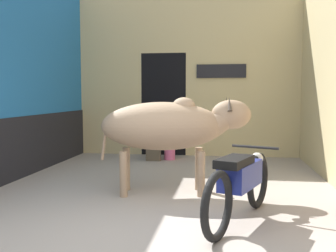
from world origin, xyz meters
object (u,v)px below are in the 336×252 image
object	(u,v)px
motorcycle_near	(240,182)
plastic_stool	(170,150)
cow	(170,126)
shopkeeper_seated	(154,132)

from	to	relation	value
motorcycle_near	plastic_stool	xyz separation A→B (m)	(-1.37, 4.09, -0.25)
motorcycle_near	cow	bearing A→B (deg)	128.93
cow	shopkeeper_seated	xyz separation A→B (m)	(-0.75, 2.83, -0.36)
shopkeeper_seated	cow	bearing A→B (deg)	-75.21
motorcycle_near	shopkeeper_seated	world-z (taller)	shopkeeper_seated
cow	shopkeeper_seated	distance (m)	2.95
cow	motorcycle_near	xyz separation A→B (m)	(0.95, -1.18, -0.52)
motorcycle_near	shopkeeper_seated	bearing A→B (deg)	112.97
motorcycle_near	shopkeeper_seated	xyz separation A→B (m)	(-1.70, 4.01, 0.16)
shopkeeper_seated	plastic_stool	bearing A→B (deg)	14.03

